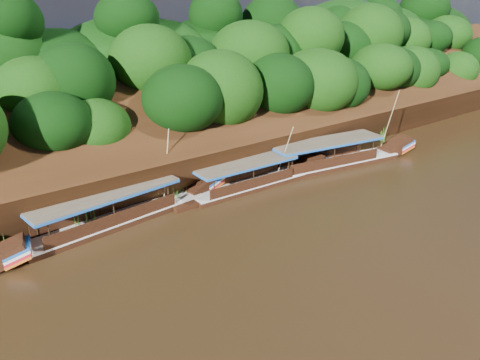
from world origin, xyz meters
name	(u,v)px	position (x,y,z in m)	size (l,w,h in m)	color
ground	(312,223)	(0.00, 0.00, 0.00)	(160.00, 160.00, 0.00)	black
riverbank	(157,129)	(-0.01, 22.73, 1.89)	(120.00, 30.06, 19.40)	black
boat_0	(341,159)	(10.84, 6.76, 0.61)	(16.81, 5.14, 7.50)	black
boat_1	(260,180)	(1.58, 7.63, 0.54)	(13.81, 2.79, 5.47)	black
boat_2	(129,212)	(-9.99, 8.57, 0.58)	(16.33, 3.81, 6.47)	black
reeds	(206,181)	(-2.68, 9.43, 0.89)	(48.71, 2.57, 2.06)	#2D6018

